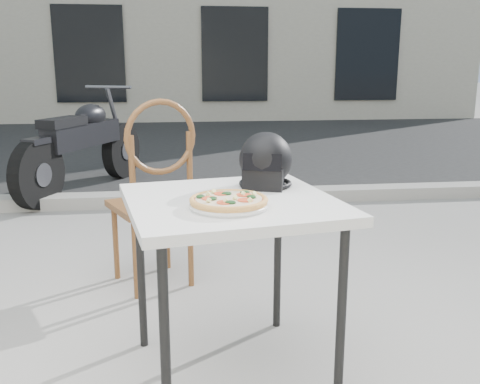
{
  "coord_description": "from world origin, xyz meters",
  "views": [
    {
      "loc": [
        0.17,
        -2.15,
        1.33
      ],
      "look_at": [
        0.43,
        -0.12,
        0.85
      ],
      "focal_mm": 40.0,
      "sensor_mm": 36.0,
      "label": 1
    }
  ],
  "objects": [
    {
      "name": "ground",
      "position": [
        0.0,
        0.0,
        0.0
      ],
      "size": [
        80.0,
        80.0,
        0.0
      ],
      "primitive_type": "plane",
      "color": "gray",
      "rests_on": "ground"
    },
    {
      "name": "motorcycle",
      "position": [
        -0.78,
        3.7,
        0.49
      ],
      "size": [
        1.05,
        2.09,
        1.11
      ],
      "rotation": [
        0.0,
        0.0,
        -0.43
      ],
      "color": "black",
      "rests_on": "street_asphalt"
    },
    {
      "name": "pizza",
      "position": [
        0.38,
        -0.17,
        0.83
      ],
      "size": [
        0.4,
        0.4,
        0.04
      ],
      "rotation": [
        0.0,
        0.0,
        0.38
      ],
      "color": "#DFA151",
      "rests_on": "plate"
    },
    {
      "name": "plate",
      "position": [
        0.38,
        -0.17,
        0.8
      ],
      "size": [
        0.36,
        0.36,
        0.02
      ],
      "rotation": [
        0.0,
        0.0,
        0.19
      ],
      "color": "silver",
      "rests_on": "cafe_table_main"
    },
    {
      "name": "cafe_chair_main",
      "position": [
        0.06,
        0.98,
        0.64
      ],
      "size": [
        0.58,
        0.58,
        1.15
      ],
      "rotation": [
        0.0,
        0.0,
        3.56
      ],
      "color": "brown",
      "rests_on": "ground"
    },
    {
      "name": "cafe_table_main",
      "position": [
        0.41,
        -0.02,
        0.72
      ],
      "size": [
        0.97,
        0.97,
        0.8
      ],
      "rotation": [
        0.0,
        0.0,
        0.17
      ],
      "color": "silver",
      "rests_on": "ground"
    },
    {
      "name": "curb",
      "position": [
        0.0,
        3.0,
        0.06
      ],
      "size": [
        30.0,
        0.25,
        0.12
      ],
      "primitive_type": "cube",
      "color": "gray",
      "rests_on": "ground"
    },
    {
      "name": "helmet",
      "position": [
        0.58,
        0.19,
        0.91
      ],
      "size": [
        0.3,
        0.31,
        0.25
      ],
      "rotation": [
        0.0,
        0.0,
        -0.31
      ],
      "color": "black",
      "rests_on": "cafe_table_main"
    },
    {
      "name": "street_asphalt",
      "position": [
        0.0,
        7.0,
        0.0
      ],
      "size": [
        30.0,
        8.0,
        0.0
      ],
      "primitive_type": "cube",
      "color": "black",
      "rests_on": "ground"
    }
  ]
}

